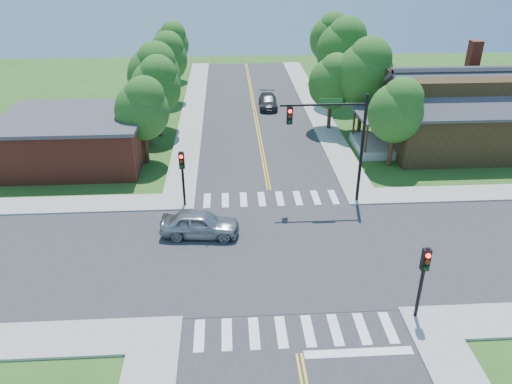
{
  "coord_description": "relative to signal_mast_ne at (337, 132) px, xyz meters",
  "views": [
    {
      "loc": [
        -2.71,
        -22.73,
        15.61
      ],
      "look_at": [
        -1.16,
        3.08,
        2.2
      ],
      "focal_mm": 35.0,
      "sensor_mm": 36.0,
      "label": 1
    }
  ],
  "objects": [
    {
      "name": "tree_w_c",
      "position": [
        -12.55,
        22.71,
        -0.12
      ],
      "size": [
        4.25,
        4.04,
        7.23
      ],
      "color": "#382314",
      "rests_on": "ground"
    },
    {
      "name": "sidewalk_ne",
      "position": [
        11.9,
        10.23,
        -4.78
      ],
      "size": [
        40.0,
        40.0,
        0.14
      ],
      "color": "#9E9B93",
      "rests_on": "ground"
    },
    {
      "name": "signal_pole_nw",
      "position": [
        -9.51,
        -0.01,
        -2.19
      ],
      "size": [
        0.34,
        0.42,
        3.8
      ],
      "color": "black",
      "rests_on": "ground"
    },
    {
      "name": "signal_mast_ne",
      "position": [
        0.0,
        0.0,
        0.0
      ],
      "size": [
        5.3,
        0.42,
        7.2
      ],
      "color": "black",
      "rests_on": "ground"
    },
    {
      "name": "signal_pole_se",
      "position": [
        1.69,
        -11.21,
        -2.19
      ],
      "size": [
        0.34,
        0.42,
        3.8
      ],
      "color": "black",
      "rests_on": "ground"
    },
    {
      "name": "car_silver",
      "position": [
        -8.38,
        -3.59,
        -4.08
      ],
      "size": [
        2.73,
        4.89,
        1.54
      ],
      "primitive_type": "imported",
      "rotation": [
        0.0,
        0.0,
        1.47
      ],
      "color": "#A0A3A6",
      "rests_on": "ground"
    },
    {
      "name": "building_nw",
      "position": [
        -18.11,
        7.61,
        -2.97
      ],
      "size": [
        10.4,
        8.4,
        3.73
      ],
      "color": "maroon",
      "rests_on": "ground"
    },
    {
      "name": "centerline",
      "position": [
        -3.91,
        -5.59,
        -4.8
      ],
      "size": [
        0.3,
        90.0,
        0.01
      ],
      "color": "yellow",
      "rests_on": "ground"
    },
    {
      "name": "road_ew",
      "position": [
        -3.91,
        -5.59,
        -4.83
      ],
      "size": [
        90.0,
        10.0,
        0.04
      ],
      "primitive_type": "cube",
      "color": "#2D2D30",
      "rests_on": "ground"
    },
    {
      "name": "road_ns",
      "position": [
        -3.91,
        -5.59,
        -4.83
      ],
      "size": [
        10.0,
        90.0,
        0.04
      ],
      "primitive_type": "cube",
      "color": "#2D2D30",
      "rests_on": "ground"
    },
    {
      "name": "intersection_patch",
      "position": [
        -3.91,
        -5.59,
        -4.85
      ],
      "size": [
        10.2,
        10.2,
        0.06
      ],
      "primitive_type": "cube",
      "color": "#2D2D30",
      "rests_on": "ground"
    },
    {
      "name": "tree_w_d",
      "position": [
        -12.83,
        31.5,
        -0.36
      ],
      "size": [
        4.03,
        3.83,
        6.85
      ],
      "color": "#382314",
      "rests_on": "ground"
    },
    {
      "name": "stop_bar",
      "position": [
        -1.41,
        -13.19,
        -4.85
      ],
      "size": [
        4.6,
        0.45,
        0.09
      ],
      "primitive_type": "cube",
      "color": "white",
      "rests_on": "ground"
    },
    {
      "name": "crosswalk_south",
      "position": [
        -3.91,
        -11.79,
        -4.8
      ],
      "size": [
        8.85,
        2.0,
        0.01
      ],
      "color": "white",
      "rests_on": "ground"
    },
    {
      "name": "car_dgrey",
      "position": [
        -2.51,
        20.09,
        -4.21
      ],
      "size": [
        2.09,
        4.52,
        1.28
      ],
      "primitive_type": "imported",
      "rotation": [
        0.0,
        0.0,
        -0.03
      ],
      "color": "#27292B",
      "rests_on": "ground"
    },
    {
      "name": "tree_e_a",
      "position": [
        5.57,
        5.47,
        -0.41
      ],
      "size": [
        3.99,
        3.79,
        6.78
      ],
      "color": "#382314",
      "rests_on": "ground"
    },
    {
      "name": "tree_w_a",
      "position": [
        -12.76,
        7.1,
        -0.43
      ],
      "size": [
        3.97,
        3.77,
        6.75
      ],
      "color": "#382314",
      "rests_on": "ground"
    },
    {
      "name": "tree_house",
      "position": [
        2.49,
        13.54,
        -0.39
      ],
      "size": [
        4.01,
        3.81,
        6.81
      ],
      "color": "#382314",
      "rests_on": "ground"
    },
    {
      "name": "crosswalk_north",
      "position": [
        -3.91,
        0.61,
        -4.8
      ],
      "size": [
        8.85,
        2.0,
        0.01
      ],
      "color": "white",
      "rests_on": "ground"
    },
    {
      "name": "sidewalk_nw",
      "position": [
        -19.73,
        10.23,
        -4.78
      ],
      "size": [
        40.0,
        40.0,
        0.14
      ],
      "color": "#9E9B93",
      "rests_on": "ground"
    },
    {
      "name": "tree_w_b",
      "position": [
        -12.76,
        14.71,
        0.22
      ],
      "size": [
        4.55,
        4.32,
        7.73
      ],
      "color": "#382314",
      "rests_on": "ground"
    },
    {
      "name": "house_ne",
      "position": [
        11.19,
        8.65,
        -1.52
      ],
      "size": [
        13.05,
        8.8,
        7.11
      ],
      "color": "#302210",
      "rests_on": "ground"
    },
    {
      "name": "tree_e_b",
      "position": [
        5.03,
        12.67,
        0.59
      ],
      "size": [
        4.89,
        4.64,
        8.31
      ],
      "color": "#382314",
      "rests_on": "ground"
    },
    {
      "name": "tree_e_c",
      "position": [
        4.91,
        20.74,
        0.9
      ],
      "size": [
        5.16,
        4.9,
        8.77
      ],
      "color": "#382314",
      "rests_on": "ground"
    },
    {
      "name": "tree_e_d",
      "position": [
        5.43,
        29.56,
        0.4
      ],
      "size": [
        4.71,
        4.48,
        8.01
      ],
      "color": "#382314",
      "rests_on": "ground"
    },
    {
      "name": "tree_bldg",
      "position": [
        -12.41,
        12.78,
        -0.26
      ],
      "size": [
        4.12,
        3.92,
        7.01
      ],
      "color": "#382314",
      "rests_on": "ground"
    },
    {
      "name": "ground",
      "position": [
        -3.91,
        -5.59,
        -4.85
      ],
      "size": [
        100.0,
        100.0,
        0.0
      ],
      "primitive_type": "plane",
      "color": "#2D551A",
      "rests_on": "ground"
    }
  ]
}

